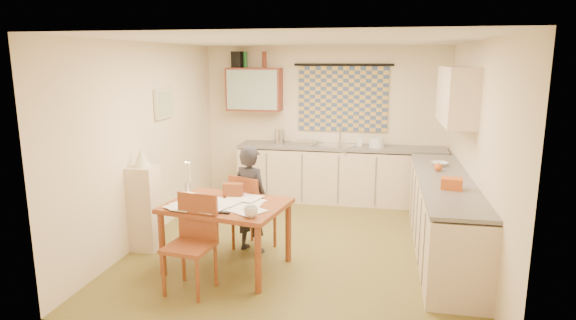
% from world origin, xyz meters
% --- Properties ---
extents(floor, '(4.00, 4.50, 0.02)m').
position_xyz_m(floor, '(0.00, 0.00, -0.01)').
color(floor, brown).
rests_on(floor, ground).
extents(ceiling, '(4.00, 4.50, 0.02)m').
position_xyz_m(ceiling, '(0.00, 0.00, 2.51)').
color(ceiling, white).
rests_on(ceiling, floor).
extents(wall_back, '(4.00, 0.02, 2.50)m').
position_xyz_m(wall_back, '(0.00, 2.26, 1.25)').
color(wall_back, '#F9E6C1').
rests_on(wall_back, floor).
extents(wall_front, '(4.00, 0.02, 2.50)m').
position_xyz_m(wall_front, '(0.00, -2.26, 1.25)').
color(wall_front, '#F9E6C1').
rests_on(wall_front, floor).
extents(wall_left, '(0.02, 4.50, 2.50)m').
position_xyz_m(wall_left, '(-2.01, 0.00, 1.25)').
color(wall_left, '#F9E6C1').
rests_on(wall_left, floor).
extents(wall_right, '(0.02, 4.50, 2.50)m').
position_xyz_m(wall_right, '(2.01, 0.00, 1.25)').
color(wall_right, '#F9E6C1').
rests_on(wall_right, floor).
extents(window_blind, '(1.45, 0.03, 1.05)m').
position_xyz_m(window_blind, '(0.30, 2.22, 1.65)').
color(window_blind, '#3B507D').
rests_on(window_blind, wall_back).
extents(curtain_rod, '(1.60, 0.04, 0.04)m').
position_xyz_m(curtain_rod, '(0.30, 2.20, 2.20)').
color(curtain_rod, black).
rests_on(curtain_rod, wall_back).
extents(wall_cabinet, '(0.90, 0.34, 0.70)m').
position_xyz_m(wall_cabinet, '(-1.15, 2.08, 1.80)').
color(wall_cabinet, maroon).
rests_on(wall_cabinet, wall_back).
extents(wall_cabinet_glass, '(0.84, 0.02, 0.64)m').
position_xyz_m(wall_cabinet_glass, '(-1.15, 1.91, 1.80)').
color(wall_cabinet_glass, '#99B2A5').
rests_on(wall_cabinet_glass, wall_back).
extents(upper_cabinet_right, '(0.34, 1.30, 0.70)m').
position_xyz_m(upper_cabinet_right, '(1.83, 0.55, 1.85)').
color(upper_cabinet_right, beige).
rests_on(upper_cabinet_right, wall_right).
extents(framed_print, '(0.04, 0.50, 0.40)m').
position_xyz_m(framed_print, '(-1.97, 0.40, 1.70)').
color(framed_print, beige).
rests_on(framed_print, wall_left).
extents(print_canvas, '(0.01, 0.42, 0.32)m').
position_xyz_m(print_canvas, '(-1.95, 0.40, 1.70)').
color(print_canvas, white).
rests_on(print_canvas, wall_left).
extents(counter_back, '(3.30, 0.62, 0.92)m').
position_xyz_m(counter_back, '(0.30, 1.95, 0.45)').
color(counter_back, beige).
rests_on(counter_back, floor).
extents(counter_right, '(0.62, 2.95, 0.92)m').
position_xyz_m(counter_right, '(1.70, 0.02, 0.45)').
color(counter_right, beige).
rests_on(counter_right, floor).
extents(stove, '(0.57, 0.57, 0.89)m').
position_xyz_m(stove, '(1.70, -0.76, 0.44)').
color(stove, white).
rests_on(stove, floor).
extents(sink, '(0.68, 0.62, 0.10)m').
position_xyz_m(sink, '(0.24, 1.95, 0.88)').
color(sink, silver).
rests_on(sink, counter_back).
extents(tap, '(0.03, 0.03, 0.28)m').
position_xyz_m(tap, '(0.28, 2.13, 1.06)').
color(tap, silver).
rests_on(tap, counter_back).
extents(dish_rack, '(0.41, 0.37, 0.06)m').
position_xyz_m(dish_rack, '(-0.27, 1.95, 0.95)').
color(dish_rack, silver).
rests_on(dish_rack, counter_back).
extents(kettle, '(0.23, 0.23, 0.24)m').
position_xyz_m(kettle, '(-0.70, 1.95, 1.04)').
color(kettle, silver).
rests_on(kettle, counter_back).
extents(mixing_bowl, '(0.31, 0.31, 0.16)m').
position_xyz_m(mixing_bowl, '(0.87, 1.95, 1.00)').
color(mixing_bowl, white).
rests_on(mixing_bowl, counter_back).
extents(soap_bottle, '(0.09, 0.10, 0.18)m').
position_xyz_m(soap_bottle, '(0.60, 2.00, 1.01)').
color(soap_bottle, white).
rests_on(soap_bottle, counter_back).
extents(bowl, '(0.30, 0.30, 0.05)m').
position_xyz_m(bowl, '(1.70, 0.73, 0.95)').
color(bowl, white).
rests_on(bowl, counter_right).
extents(orange_bag, '(0.24, 0.19, 0.12)m').
position_xyz_m(orange_bag, '(1.70, -0.44, 0.98)').
color(orange_bag, '#D35A1D').
rests_on(orange_bag, counter_right).
extents(fruit_orange, '(0.10, 0.10, 0.10)m').
position_xyz_m(fruit_orange, '(1.65, 0.41, 0.97)').
color(fruit_orange, '#D35A1D').
rests_on(fruit_orange, counter_right).
extents(speaker, '(0.16, 0.20, 0.26)m').
position_xyz_m(speaker, '(-1.43, 2.08, 2.28)').
color(speaker, black).
rests_on(speaker, wall_cabinet).
extents(bottle_green, '(0.09, 0.09, 0.26)m').
position_xyz_m(bottle_green, '(-1.30, 2.08, 2.28)').
color(bottle_green, '#195926').
rests_on(bottle_green, wall_cabinet).
extents(bottle_brown, '(0.08, 0.08, 0.26)m').
position_xyz_m(bottle_brown, '(-0.98, 2.08, 2.28)').
color(bottle_brown, maroon).
rests_on(bottle_brown, wall_cabinet).
extents(dining_table, '(1.39, 1.15, 0.75)m').
position_xyz_m(dining_table, '(-0.69, -0.88, 0.38)').
color(dining_table, brown).
rests_on(dining_table, floor).
extents(chair_far, '(0.56, 0.56, 0.94)m').
position_xyz_m(chair_far, '(-0.55, -0.29, 0.29)').
color(chair_far, brown).
rests_on(chair_far, floor).
extents(chair_near, '(0.49, 0.49, 0.97)m').
position_xyz_m(chair_near, '(-0.88, -1.46, 0.30)').
color(chair_near, brown).
rests_on(chair_near, floor).
extents(person, '(0.69, 0.64, 1.30)m').
position_xyz_m(person, '(-0.56, -0.35, 0.65)').
color(person, black).
rests_on(person, floor).
extents(shelf_stand, '(0.32, 0.30, 1.04)m').
position_xyz_m(shelf_stand, '(-1.84, -0.55, 0.52)').
color(shelf_stand, beige).
rests_on(shelf_stand, floor).
extents(lampshade, '(0.20, 0.20, 0.22)m').
position_xyz_m(lampshade, '(-1.84, -0.55, 1.15)').
color(lampshade, beige).
rests_on(lampshade, shelf_stand).
extents(letter_rack, '(0.23, 0.11, 0.16)m').
position_xyz_m(letter_rack, '(-0.69, -0.63, 0.83)').
color(letter_rack, brown).
rests_on(letter_rack, dining_table).
extents(mug, '(0.16, 0.16, 0.11)m').
position_xyz_m(mug, '(-0.30, -1.28, 0.80)').
color(mug, white).
rests_on(mug, dining_table).
extents(magazine, '(0.29, 0.33, 0.02)m').
position_xyz_m(magazine, '(-1.15, -1.04, 0.76)').
color(magazine, '#6D1007').
rests_on(magazine, dining_table).
extents(book, '(0.22, 0.26, 0.02)m').
position_xyz_m(book, '(-1.12, -0.88, 0.76)').
color(book, '#D35A1D').
rests_on(book, dining_table).
extents(orange_box, '(0.14, 0.12, 0.04)m').
position_xyz_m(orange_box, '(-1.04, -1.12, 0.77)').
color(orange_box, '#D35A1D').
rests_on(orange_box, dining_table).
extents(eyeglasses, '(0.13, 0.05, 0.02)m').
position_xyz_m(eyeglasses, '(-0.61, -1.22, 0.76)').
color(eyeglasses, black).
rests_on(eyeglasses, dining_table).
extents(candle_holder, '(0.06, 0.06, 0.18)m').
position_xyz_m(candle_holder, '(-1.19, -0.75, 0.84)').
color(candle_holder, silver).
rests_on(candle_holder, dining_table).
extents(candle, '(0.03, 0.03, 0.22)m').
position_xyz_m(candle, '(-1.17, -0.72, 1.04)').
color(candle, white).
rests_on(candle, dining_table).
extents(candle_flame, '(0.02, 0.02, 0.02)m').
position_xyz_m(candle_flame, '(-1.19, -0.76, 1.16)').
color(candle_flame, '#FFCC66').
rests_on(candle_flame, dining_table).
extents(papers, '(1.13, 0.89, 0.03)m').
position_xyz_m(papers, '(-0.75, -0.92, 0.76)').
color(papers, white).
rests_on(papers, dining_table).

